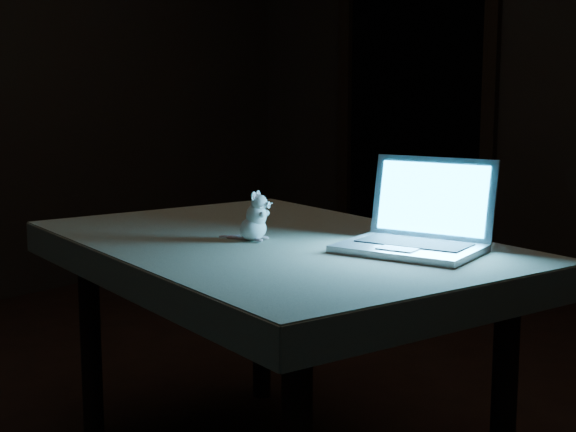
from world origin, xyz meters
The scene contains 5 objects.
doorway centered at (-1.10, 2.50, 1.06)m, with size 1.06×0.36×2.13m, color black, non-canonical shape.
table centered at (0.07, -0.14, 0.33)m, with size 1.24×0.80×0.66m, color black, non-canonical shape.
tablecloth centered at (0.08, -0.14, 0.63)m, with size 1.32×0.88×0.08m, color #BCB69A, non-canonical shape.
laptop centered at (0.43, -0.06, 0.78)m, with size 0.33×0.29×0.23m, color silver, non-canonical shape.
plush_mouse centered at (0.04, -0.19, 0.74)m, with size 0.10×0.10×0.13m, color white, non-canonical shape.
Camera 1 is at (1.48, -1.79, 1.08)m, focal length 52.00 mm.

